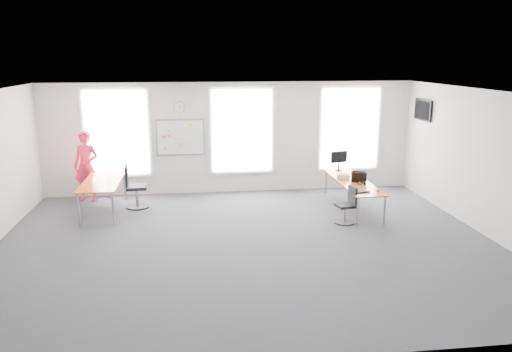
{
  "coord_description": "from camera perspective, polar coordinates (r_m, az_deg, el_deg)",
  "views": [
    {
      "loc": [
        -1.02,
        -9.35,
        3.67
      ],
      "look_at": [
        0.33,
        1.2,
        1.1
      ],
      "focal_mm": 35.0,
      "sensor_mm": 36.0,
      "label": 1
    }
  ],
  "objects": [
    {
      "name": "desk_right",
      "position": [
        12.47,
        11.02,
        -0.77
      ],
      "size": [
        0.74,
        2.78,
        0.68
      ],
      "color": "orange",
      "rests_on": "ground"
    },
    {
      "name": "keyboard",
      "position": [
        11.46,
        11.89,
        -1.8
      ],
      "size": [
        0.45,
        0.28,
        0.02
      ],
      "primitive_type": "cube",
      "rotation": [
        0.0,
        0.0,
        0.32
      ],
      "color": "black",
      "rests_on": "desk_right"
    },
    {
      "name": "paper_stack",
      "position": [
        12.71,
        9.96,
        -0.01
      ],
      "size": [
        0.36,
        0.3,
        0.11
      ],
      "primitive_type": "cube",
      "rotation": [
        0.0,
        0.0,
        -0.24
      ],
      "color": "beige",
      "rests_on": "desk_right"
    },
    {
      "name": "window_right",
      "position": [
        14.14,
        10.62,
        5.34
      ],
      "size": [
        1.6,
        0.06,
        2.2
      ],
      "primitive_type": "cube",
      "color": "silver",
      "rests_on": "wall_back"
    },
    {
      "name": "tv",
      "position": [
        13.79,
        18.56,
        7.18
      ],
      "size": [
        0.06,
        0.9,
        0.55
      ],
      "primitive_type": "cube",
      "color": "black",
      "rests_on": "wall_right"
    },
    {
      "name": "mouse",
      "position": [
        11.61,
        13.75,
        -1.64
      ],
      "size": [
        0.1,
        0.13,
        0.04
      ],
      "primitive_type": "ellipsoid",
      "rotation": [
        0.0,
        0.0,
        -0.27
      ],
      "color": "black",
      "rests_on": "desk_right"
    },
    {
      "name": "person",
      "position": [
        13.48,
        -18.81,
        1.06
      ],
      "size": [
        0.77,
        0.63,
        1.83
      ],
      "primitive_type": "imported",
      "rotation": [
        0.0,
        0.0,
        -0.33
      ],
      "color": "#E32649",
      "rests_on": "ground"
    },
    {
      "name": "laptop_sleeve",
      "position": [
        12.28,
        11.66,
        -0.15
      ],
      "size": [
        0.35,
        0.29,
        0.28
      ],
      "rotation": [
        0.0,
        0.0,
        -0.34
      ],
      "color": "black",
      "rests_on": "desk_right"
    },
    {
      "name": "desk_left",
      "position": [
        12.43,
        -17.13,
        -0.78
      ],
      "size": [
        0.86,
        2.14,
        0.78
      ],
      "color": "orange",
      "rests_on": "ground"
    },
    {
      "name": "wall_clock",
      "position": [
        13.39,
        -8.75,
        7.77
      ],
      "size": [
        0.3,
        0.04,
        0.3
      ],
      "primitive_type": "cylinder",
      "rotation": [
        1.57,
        0.0,
        0.0
      ],
      "color": "gray",
      "rests_on": "wall_back"
    },
    {
      "name": "window_left",
      "position": [
        13.61,
        -15.63,
        4.76
      ],
      "size": [
        1.6,
        0.06,
        2.2
      ],
      "primitive_type": "cube",
      "color": "silver",
      "rests_on": "wall_back"
    },
    {
      "name": "headphones",
      "position": [
        12.12,
        11.99,
        -0.81
      ],
      "size": [
        0.16,
        0.09,
        0.1
      ],
      "rotation": [
        0.0,
        0.0,
        0.14
      ],
      "color": "black",
      "rests_on": "desk_right"
    },
    {
      "name": "monitor",
      "position": [
        13.48,
        9.47,
        1.95
      ],
      "size": [
        0.47,
        0.19,
        0.53
      ],
      "rotation": [
        0.0,
        0.0,
        0.21
      ],
      "color": "black",
      "rests_on": "desk_right"
    },
    {
      "name": "chair_right",
      "position": [
        11.38,
        10.37,
        -3.5
      ],
      "size": [
        0.45,
        0.45,
        0.84
      ],
      "rotation": [
        0.0,
        0.0,
        -1.39
      ],
      "color": "black",
      "rests_on": "ground"
    },
    {
      "name": "wall_right",
      "position": [
        11.33,
        24.99,
        1.26
      ],
      "size": [
        0.0,
        10.0,
        10.0
      ],
      "primitive_type": "plane",
      "rotation": [
        1.57,
        0.0,
        -1.57
      ],
      "color": "silver",
      "rests_on": "ground"
    },
    {
      "name": "ceiling",
      "position": [
        9.43,
        -1.07,
        9.51
      ],
      "size": [
        10.0,
        10.0,
        0.0
      ],
      "primitive_type": "plane",
      "rotation": [
        3.14,
        0.0,
        0.0
      ],
      "color": "white",
      "rests_on": "ground"
    },
    {
      "name": "wall_back",
      "position": [
        13.56,
        -2.89,
        4.36
      ],
      "size": [
        10.0,
        0.0,
        10.0
      ],
      "primitive_type": "plane",
      "rotation": [
        1.57,
        0.0,
        0.0
      ],
      "color": "silver",
      "rests_on": "ground"
    },
    {
      "name": "floor",
      "position": [
        10.09,
        -1.0,
        -7.73
      ],
      "size": [
        10.0,
        10.0,
        0.0
      ],
      "primitive_type": "plane",
      "color": "#2B2B30",
      "rests_on": "ground"
    },
    {
      "name": "wall_front",
      "position": [
        5.86,
        3.31,
        -8.16
      ],
      "size": [
        10.0,
        0.0,
        10.0
      ],
      "primitive_type": "plane",
      "rotation": [
        -1.57,
        0.0,
        0.0
      ],
      "color": "silver",
      "rests_on": "ground"
    },
    {
      "name": "chair_left",
      "position": [
        12.65,
        -13.78,
        -1.47
      ],
      "size": [
        0.57,
        0.57,
        1.07
      ],
      "rotation": [
        0.0,
        0.0,
        1.64
      ],
      "color": "black",
      "rests_on": "ground"
    },
    {
      "name": "whiteboard",
      "position": [
        13.49,
        -8.63,
        4.39
      ],
      "size": [
        1.2,
        0.03,
        0.9
      ],
      "primitive_type": "cube",
      "color": "silver",
      "rests_on": "wall_back"
    },
    {
      "name": "window_mid",
      "position": [
        13.53,
        -1.62,
        5.21
      ],
      "size": [
        1.6,
        0.06,
        2.2
      ],
      "primitive_type": "cube",
      "color": "silver",
      "rests_on": "wall_back"
    },
    {
      "name": "lens_cap",
      "position": [
        11.86,
        12.5,
        -1.35
      ],
      "size": [
        0.08,
        0.08,
        0.01
      ],
      "primitive_type": "cylinder",
      "rotation": [
        0.0,
        0.0,
        -0.32
      ],
      "color": "black",
      "rests_on": "desk_right"
    }
  ]
}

